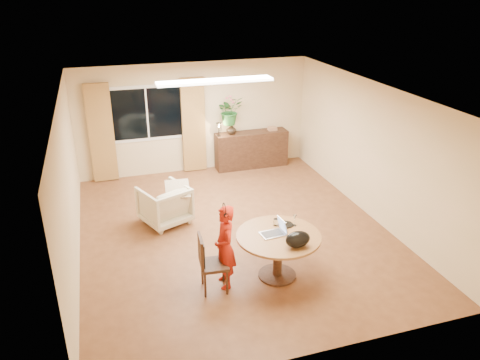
{
  "coord_description": "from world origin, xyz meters",
  "views": [
    {
      "loc": [
        -2.16,
        -7.29,
        4.34
      ],
      "look_at": [
        0.05,
        -0.2,
        1.12
      ],
      "focal_mm": 35.0,
      "sensor_mm": 36.0,
      "label": 1
    }
  ],
  "objects_px": {
    "dining_chair": "(214,263)",
    "armchair": "(165,205)",
    "dining_table": "(278,244)",
    "child": "(225,247)",
    "sideboard": "(251,149)"
  },
  "relations": [
    {
      "from": "dining_table",
      "to": "child",
      "type": "bearing_deg",
      "value": 177.85
    },
    {
      "from": "dining_chair",
      "to": "armchair",
      "type": "height_order",
      "value": "dining_chair"
    },
    {
      "from": "dining_table",
      "to": "sideboard",
      "type": "xyz_separation_m",
      "value": [
        1.1,
        4.56,
        -0.14
      ]
    },
    {
      "from": "child",
      "to": "armchair",
      "type": "relative_size",
      "value": 1.59
    },
    {
      "from": "child",
      "to": "dining_table",
      "type": "bearing_deg",
      "value": 89.01
    },
    {
      "from": "sideboard",
      "to": "armchair",
      "type": "bearing_deg",
      "value": -137.77
    },
    {
      "from": "child",
      "to": "sideboard",
      "type": "distance_m",
      "value": 4.93
    },
    {
      "from": "armchair",
      "to": "sideboard",
      "type": "relative_size",
      "value": 0.47
    },
    {
      "from": "dining_table",
      "to": "sideboard",
      "type": "relative_size",
      "value": 0.73
    },
    {
      "from": "dining_table",
      "to": "sideboard",
      "type": "distance_m",
      "value": 4.69
    },
    {
      "from": "child",
      "to": "armchair",
      "type": "distance_m",
      "value": 2.34
    },
    {
      "from": "sideboard",
      "to": "child",
      "type": "bearing_deg",
      "value": -113.2
    },
    {
      "from": "dining_chair",
      "to": "armchair",
      "type": "xyz_separation_m",
      "value": [
        -0.38,
        2.33,
        -0.08
      ]
    },
    {
      "from": "armchair",
      "to": "dining_chair",
      "type": "bearing_deg",
      "value": 76.55
    },
    {
      "from": "dining_chair",
      "to": "child",
      "type": "xyz_separation_m",
      "value": [
        0.19,
        0.07,
        0.2
      ]
    }
  ]
}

